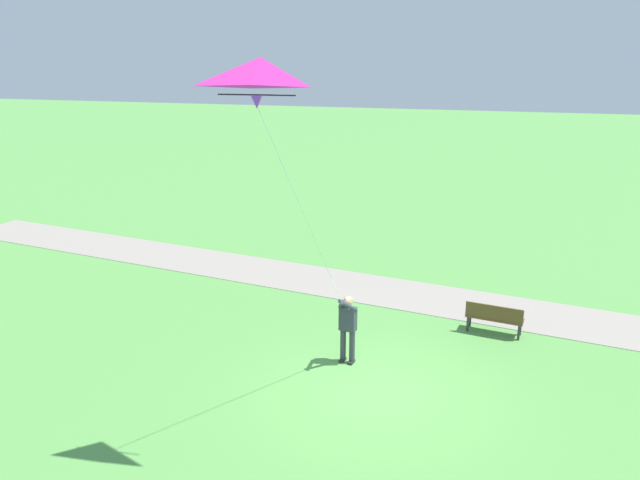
% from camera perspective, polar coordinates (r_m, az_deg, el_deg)
% --- Properties ---
extents(ground_plane, '(120.00, 120.00, 0.00)m').
position_cam_1_polar(ground_plane, '(14.70, 5.10, -13.49)').
color(ground_plane, '#569947').
extents(walkway_path, '(8.14, 31.91, 0.02)m').
position_cam_1_polar(walkway_path, '(20.48, 2.18, -4.04)').
color(walkway_path, gray).
rests_on(walkway_path, ground).
extents(person_kite_flyer, '(0.63, 0.51, 1.83)m').
position_cam_1_polar(person_kite_flyer, '(15.38, 2.50, -7.52)').
color(person_kite_flyer, '#232328').
rests_on(person_kite_flyer, ground).
extents(flying_kite, '(3.52, 1.48, 5.44)m').
position_cam_1_polar(flying_kite, '(10.78, -5.32, 13.67)').
color(flying_kite, '#E02D9E').
extents(park_bench_near_walkway, '(0.70, 1.55, 0.88)m').
position_cam_1_polar(park_bench_near_walkway, '(17.62, 15.46, -6.68)').
color(park_bench_near_walkway, brown).
rests_on(park_bench_near_walkway, ground).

